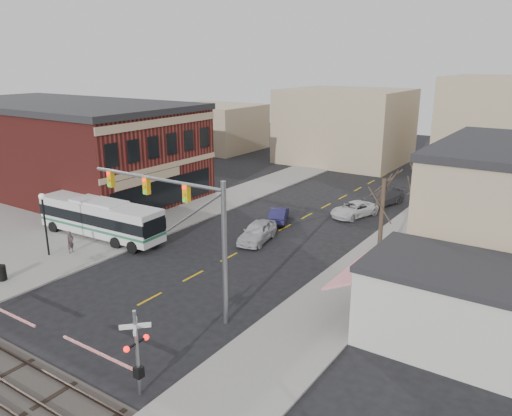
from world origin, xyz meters
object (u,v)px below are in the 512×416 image
(car_a, at_px, (257,232))
(pedestrian_far, at_px, (110,233))
(rr_crossing_east, at_px, (130,351))
(pedestrian_near, at_px, (70,242))
(car_c, at_px, (354,209))
(traffic_signal_mast, at_px, (185,215))
(car_d, at_px, (382,197))
(transit_bus, at_px, (100,218))
(trash_bin, at_px, (1,273))
(car_b, at_px, (279,215))
(street_lamp, at_px, (44,212))

(car_a, xyz_separation_m, pedestrian_far, (-9.30, -6.78, 0.09))
(rr_crossing_east, height_order, pedestrian_near, rr_crossing_east)
(pedestrian_far, bearing_deg, car_c, -8.24)
(traffic_signal_mast, distance_m, car_d, 27.72)
(transit_bus, bearing_deg, car_d, 54.67)
(transit_bus, distance_m, traffic_signal_mast, 15.45)
(rr_crossing_east, distance_m, pedestrian_far, 19.21)
(rr_crossing_east, distance_m, pedestrian_near, 18.06)
(trash_bin, relative_size, car_c, 0.21)
(car_c, relative_size, pedestrian_far, 3.17)
(transit_bus, relative_size, rr_crossing_east, 2.09)
(car_d, distance_m, pedestrian_far, 26.32)
(rr_crossing_east, distance_m, trash_bin, 15.80)
(car_c, bearing_deg, car_b, -115.88)
(traffic_signal_mast, bearing_deg, car_d, 86.65)
(pedestrian_near, bearing_deg, car_b, -39.37)
(car_c, bearing_deg, pedestrian_near, -106.47)
(car_a, distance_m, car_b, 5.33)
(transit_bus, xyz_separation_m, pedestrian_near, (0.97, -3.63, -0.74))
(traffic_signal_mast, relative_size, trash_bin, 9.74)
(pedestrian_near, bearing_deg, transit_bus, 5.86)
(street_lamp, height_order, car_a, street_lamp)
(pedestrian_near, bearing_deg, rr_crossing_east, -127.71)
(street_lamp, xyz_separation_m, car_b, (9.80, 16.34, -2.75))
(transit_bus, height_order, street_lamp, street_lamp)
(pedestrian_near, relative_size, pedestrian_far, 1.09)
(car_a, bearing_deg, car_c, 59.69)
(street_lamp, height_order, car_c, street_lamp)
(car_a, distance_m, pedestrian_far, 11.51)
(car_b, distance_m, pedestrian_near, 17.51)
(traffic_signal_mast, distance_m, street_lamp, 14.13)
(car_c, height_order, pedestrian_far, pedestrian_far)
(traffic_signal_mast, distance_m, car_b, 18.05)
(trash_bin, height_order, pedestrian_far, pedestrian_far)
(transit_bus, distance_m, rr_crossing_east, 20.80)
(pedestrian_far, bearing_deg, car_d, -2.75)
(street_lamp, height_order, trash_bin, street_lamp)
(rr_crossing_east, relative_size, car_c, 1.15)
(trash_bin, bearing_deg, pedestrian_near, 93.97)
(street_lamp, bearing_deg, trash_bin, -72.61)
(trash_bin, xyz_separation_m, car_d, (14.16, 31.09, 0.14))
(car_a, relative_size, pedestrian_near, 2.79)
(trash_bin, bearing_deg, street_lamp, 107.39)
(traffic_signal_mast, bearing_deg, car_a, 104.31)
(transit_bus, xyz_separation_m, car_b, (9.79, 11.50, -1.03))
(rr_crossing_east, height_order, car_b, rr_crossing_east)
(rr_crossing_east, distance_m, car_d, 34.20)
(rr_crossing_east, xyz_separation_m, car_d, (-1.28, 34.15, -1.21))
(car_b, bearing_deg, pedestrian_near, 35.60)
(pedestrian_near, bearing_deg, car_c, -43.21)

